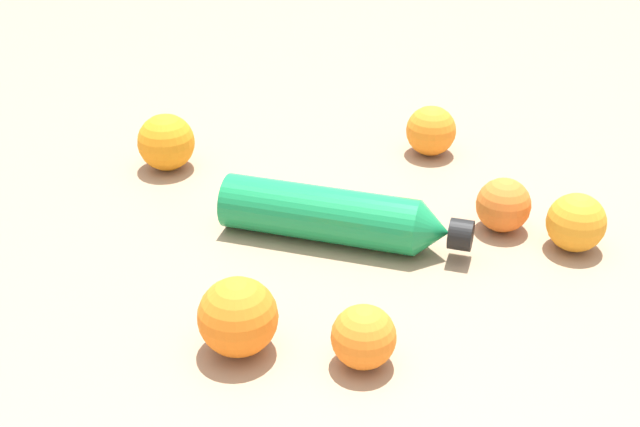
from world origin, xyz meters
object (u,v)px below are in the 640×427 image
Objects in this scene: water_bottle at (338,216)px; orange_5 at (431,131)px; orange_1 at (238,317)px; orange_3 at (576,222)px; orange_2 at (364,337)px; orange_4 at (166,142)px; orange_0 at (503,205)px.

water_bottle is 0.27m from orange_5.
orange_1 is 1.15× the size of orange_3.
orange_2 is 0.90× the size of orange_5.
orange_2 is at bearing -117.17° from orange_1.
orange_0 is at bearing -128.16° from orange_4.
orange_4 reaches higher than orange_3.
orange_4 reaches higher than water_bottle.
orange_0 is 0.96× the size of orange_3.
orange_3 is at bearing -68.01° from orange_2.
orange_3 is at bearing -168.31° from orange_5.
orange_2 is at bearing 111.99° from orange_3.
orange_3 is 0.55m from orange_4.
orange_1 is at bearing 62.83° from orange_2.
orange_1 is 0.12m from orange_2.
orange_0 is 0.09m from orange_3.
orange_1 is at bearing 110.35° from orange_0.
orange_5 is (0.35, -0.36, -0.00)m from orange_1.
water_bottle is 3.53× the size of orange_4.
orange_5 reaches higher than water_bottle.
orange_0 is 0.22m from orange_5.
water_bottle is 3.47× the size of orange_1.
orange_0 is 0.38m from orange_1.
orange_5 is at bearing 11.69° from orange_3.
orange_1 is 0.43m from orange_3.
orange_4 is at bearing 50.39° from orange_3.
orange_4 is (0.42, 0.01, -0.00)m from orange_1.
orange_4 reaches higher than orange_2.
orange_4 is (0.48, 0.12, 0.01)m from orange_2.
orange_1 reaches higher than orange_5.
orange_5 reaches higher than orange_2.
orange_1 is (-0.13, 0.36, 0.01)m from orange_0.
orange_0 is at bearing 179.72° from orange_5.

